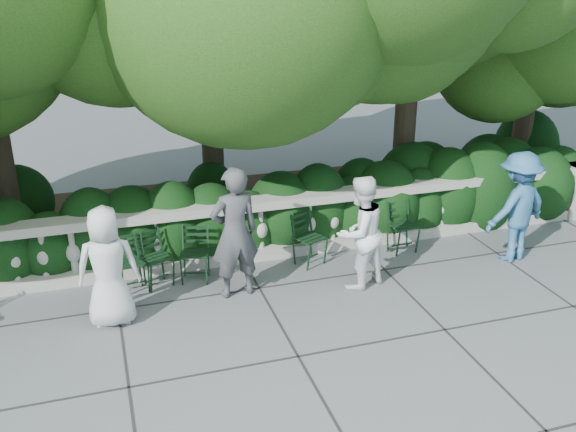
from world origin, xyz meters
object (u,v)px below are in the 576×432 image
object	(u,v)px
chair_a	(163,289)
chair_d	(316,267)
person_older_blue	(517,207)
chair_c	(137,295)
person_businessman	(108,267)
person_casual_man	(360,233)
person_woman_grey	(235,233)
chair_b	(195,285)
chair_f	(406,255)

from	to	relation	value
chair_a	chair_d	size ratio (longest dim) A/B	1.00
person_older_blue	chair_c	bearing A→B (deg)	-18.39
person_older_blue	person_businessman	bearing A→B (deg)	-11.92
chair_a	person_older_blue	distance (m)	5.54
person_businessman	person_casual_man	bearing A→B (deg)	-175.48
chair_c	person_woman_grey	size ratio (longest dim) A/B	0.44
person_businessman	person_casual_man	size ratio (longest dim) A/B	0.97
chair_d	chair_b	bearing A→B (deg)	156.16
person_woman_grey	chair_b	bearing A→B (deg)	-48.26
chair_c	chair_f	size ratio (longest dim) A/B	1.00
chair_c	chair_d	world-z (taller)	same
chair_a	person_casual_man	size ratio (longest dim) A/B	0.50
chair_b	chair_c	world-z (taller)	same
chair_a	person_casual_man	distance (m)	2.97
chair_a	chair_c	size ratio (longest dim) A/B	1.00
person_businessman	chair_d	bearing A→B (deg)	-162.18
chair_b	person_businessman	distance (m)	1.61
chair_b	chair_d	size ratio (longest dim) A/B	1.00
chair_f	person_woman_grey	size ratio (longest dim) A/B	0.44
chair_b	chair_f	bearing A→B (deg)	16.41
chair_b	chair_c	distance (m)	0.84
chair_a	chair_c	world-z (taller)	same
chair_d	person_older_blue	distance (m)	3.26
person_woman_grey	person_casual_man	world-z (taller)	person_woman_grey
person_businessman	person_casual_man	world-z (taller)	person_casual_man
person_businessman	person_woman_grey	distance (m)	1.75
chair_b	person_casual_man	size ratio (longest dim) A/B	0.50
chair_a	person_businessman	xyz separation A→B (m)	(-0.72, -0.72, 0.81)
person_casual_man	person_older_blue	distance (m)	2.68
chair_d	person_businessman	bearing A→B (deg)	168.78
chair_c	person_older_blue	xyz separation A→B (m)	(5.81, -0.57, 0.88)
chair_f	person_woman_grey	distance (m)	3.10
chair_b	chair_a	bearing A→B (deg)	-164.81
chair_a	person_woman_grey	xyz separation A→B (m)	(1.00, -0.45, 0.95)
chair_d	chair_f	distance (m)	1.55
chair_f	person_woman_grey	bearing A→B (deg)	-175.04
chair_f	person_older_blue	distance (m)	1.87
chair_c	chair_b	bearing A→B (deg)	-2.96
chair_b	person_older_blue	size ratio (longest dim) A/B	0.48
chair_a	person_older_blue	world-z (taller)	person_older_blue
person_older_blue	chair_d	bearing A→B (deg)	-24.49
chair_a	chair_b	world-z (taller)	same
chair_a	person_woman_grey	distance (m)	1.45
chair_a	person_businessman	bearing A→B (deg)	-156.50
person_older_blue	person_casual_man	bearing A→B (deg)	-10.76
chair_b	chair_c	bearing A→B (deg)	-160.71
chair_c	person_businessman	size ratio (longest dim) A/B	0.52
chair_a	chair_d	xyz separation A→B (m)	(2.37, 0.01, 0.00)
chair_a	person_businessman	size ratio (longest dim) A/B	0.52
chair_b	chair_f	xyz separation A→B (m)	(3.45, 0.01, 0.00)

